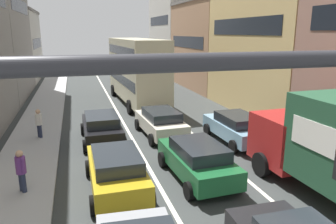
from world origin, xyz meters
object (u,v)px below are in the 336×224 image
(sedan_centre_lane_second, at_px, (197,159))
(wagon_left_lane_second, at_px, (116,170))
(pedestrian_near_kerb, at_px, (21,170))
(pedestrian_mid_sidewalk, at_px, (39,122))
(sedan_left_lane_third, at_px, (102,127))
(hatchback_centre_lane_third, at_px, (161,122))
(bus_mid_queue_primary, at_px, (136,68))
(sedan_right_lane_behind_truck, at_px, (236,127))

(sedan_centre_lane_second, relative_size, wagon_left_lane_second, 1.02)
(sedan_centre_lane_second, relative_size, pedestrian_near_kerb, 2.64)
(sedan_centre_lane_second, distance_m, pedestrian_mid_sidewalk, 9.18)
(sedan_centre_lane_second, xyz_separation_m, sedan_left_lane_third, (-3.17, 5.45, 0.00))
(hatchback_centre_lane_third, height_order, bus_mid_queue_primary, bus_mid_queue_primary)
(wagon_left_lane_second, xyz_separation_m, bus_mid_queue_primary, (3.42, 14.12, 2.03))
(sedan_right_lane_behind_truck, xyz_separation_m, pedestrian_mid_sidewalk, (-9.81, 3.19, 0.15))
(sedan_left_lane_third, distance_m, pedestrian_near_kerb, 5.91)
(hatchback_centre_lane_third, xyz_separation_m, bus_mid_queue_primary, (0.30, 8.49, 2.03))
(sedan_right_lane_behind_truck, height_order, bus_mid_queue_primary, bus_mid_queue_primary)
(sedan_centre_lane_second, distance_m, pedestrian_near_kerb, 6.33)
(sedan_left_lane_third, bearing_deg, bus_mid_queue_primary, -22.43)
(wagon_left_lane_second, height_order, sedan_left_lane_third, same)
(pedestrian_near_kerb, xyz_separation_m, pedestrian_mid_sidewalk, (0.01, 6.22, 0.00))
(wagon_left_lane_second, xyz_separation_m, pedestrian_near_kerb, (-3.19, 0.56, 0.15))
(sedan_centre_lane_second, relative_size, bus_mid_queue_primary, 0.41)
(sedan_left_lane_third, distance_m, sedan_right_lane_behind_truck, 6.95)
(hatchback_centre_lane_third, relative_size, sedan_left_lane_third, 1.02)
(sedan_right_lane_behind_truck, bearing_deg, sedan_left_lane_third, 71.80)
(sedan_centre_lane_second, distance_m, bus_mid_queue_primary, 14.17)
(pedestrian_near_kerb, bearing_deg, sedan_right_lane_behind_truck, -15.49)
(sedan_left_lane_third, xyz_separation_m, pedestrian_near_kerb, (-3.15, -5.00, 0.15))
(sedan_left_lane_third, bearing_deg, pedestrian_near_kerb, 147.39)
(hatchback_centre_lane_third, height_order, sedan_left_lane_third, same)
(sedan_centre_lane_second, bearing_deg, sedan_right_lane_behind_truck, -48.13)
(sedan_centre_lane_second, xyz_separation_m, pedestrian_near_kerb, (-6.31, 0.45, 0.15))
(bus_mid_queue_primary, height_order, pedestrian_near_kerb, bus_mid_queue_primary)
(hatchback_centre_lane_third, height_order, sedan_right_lane_behind_truck, same)
(sedan_centre_lane_second, height_order, hatchback_centre_lane_third, same)
(pedestrian_near_kerb, bearing_deg, wagon_left_lane_second, -42.52)
(pedestrian_mid_sidewalk, bearing_deg, pedestrian_near_kerb, 60.63)
(sedan_centre_lane_second, distance_m, sedan_left_lane_third, 6.30)
(sedan_right_lane_behind_truck, relative_size, pedestrian_mid_sidewalk, 2.62)
(sedan_centre_lane_second, xyz_separation_m, pedestrian_mid_sidewalk, (-6.30, 6.67, 0.15))
(sedan_left_lane_third, relative_size, pedestrian_mid_sidewalk, 2.60)
(sedan_right_lane_behind_truck, relative_size, pedestrian_near_kerb, 2.62)
(pedestrian_near_kerb, bearing_deg, sedan_left_lane_third, 25.17)
(sedan_centre_lane_second, bearing_deg, pedestrian_near_kerb, 82.94)
(pedestrian_near_kerb, bearing_deg, sedan_centre_lane_second, -36.73)
(wagon_left_lane_second, relative_size, bus_mid_queue_primary, 0.41)
(pedestrian_near_kerb, bearing_deg, bus_mid_queue_primary, 31.38)
(hatchback_centre_lane_third, relative_size, bus_mid_queue_primary, 0.41)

